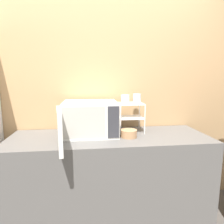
{
  "coord_description": "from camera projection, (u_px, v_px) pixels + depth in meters",
  "views": [
    {
      "loc": [
        -0.21,
        -1.52,
        1.44
      ],
      "look_at": [
        0.03,
        0.37,
        1.12
      ],
      "focal_mm": 32.0,
      "sensor_mm": 36.0,
      "label": 1
    }
  ],
  "objects": [
    {
      "name": "wall_back",
      "position": [
        106.0,
        91.0,
        2.24
      ],
      "size": [
        8.0,
        0.06,
        2.6
      ],
      "color": "tan",
      "rests_on": "ground_plane"
    },
    {
      "name": "counter",
      "position": [
        110.0,
        179.0,
        2.01
      ],
      "size": [
        1.93,
        0.68,
        0.89
      ],
      "color": "#595654",
      "rests_on": "ground_plane"
    },
    {
      "name": "microwave",
      "position": [
        89.0,
        119.0,
        1.95
      ],
      "size": [
        0.55,
        0.84,
        0.33
      ],
      "color": "silver",
      "rests_on": "counter"
    },
    {
      "name": "dish_rack",
      "position": [
        131.0,
        111.0,
        2.08
      ],
      "size": [
        0.26,
        0.23,
        0.3
      ],
      "color": "white",
      "rests_on": "counter"
    },
    {
      "name": "glass_front_left",
      "position": [
        125.0,
        99.0,
        1.99
      ],
      "size": [
        0.08,
        0.08,
        0.09
      ],
      "color": "silver",
      "rests_on": "dish_rack"
    },
    {
      "name": "glass_back_right",
      "position": [
        137.0,
        98.0,
        2.12
      ],
      "size": [
        0.08,
        0.08,
        0.09
      ],
      "color": "silver",
      "rests_on": "dish_rack"
    },
    {
      "name": "bowl",
      "position": [
        129.0,
        134.0,
        1.9
      ],
      "size": [
        0.15,
        0.15,
        0.07
      ],
      "color": "#AD7F56",
      "rests_on": "counter"
    }
  ]
}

